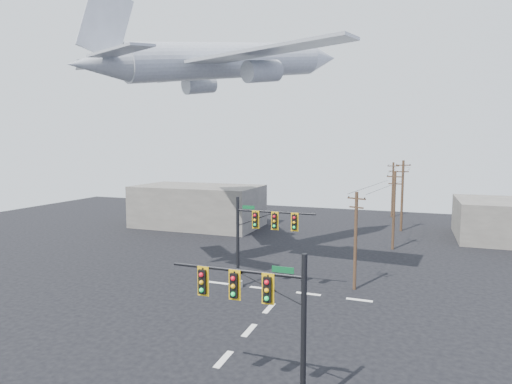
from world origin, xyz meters
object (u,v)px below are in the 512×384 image
at_px(utility_pole_b, 394,209).
at_px(signal_mast_far, 256,238).
at_px(airliner, 230,62).
at_px(signal_mast_near, 268,321).
at_px(utility_pole_a, 356,239).
at_px(utility_pole_d, 393,189).
at_px(utility_pole_c, 402,194).

bearing_deg(utility_pole_b, signal_mast_far, -107.00).
bearing_deg(airliner, utility_pole_b, -19.30).
relative_size(signal_mast_near, utility_pole_b, 0.81).
bearing_deg(utility_pole_a, utility_pole_b, 104.54).
bearing_deg(signal_mast_far, utility_pole_a, 20.44).
height_order(signal_mast_near, airliner, airliner).
bearing_deg(utility_pole_b, signal_mast_near, -85.26).
distance_m(signal_mast_far, utility_pole_a, 8.14).
relative_size(utility_pole_a, airliner, 0.29).
xyz_separation_m(signal_mast_far, utility_pole_b, (9.96, 18.35, 0.38)).
xyz_separation_m(signal_mast_far, airliner, (-4.89, 6.09, 15.46)).
bearing_deg(signal_mast_near, airliner, 117.58).
bearing_deg(utility_pole_d, signal_mast_near, -103.72).
height_order(signal_mast_far, utility_pole_d, utility_pole_d).
xyz_separation_m(signal_mast_near, utility_pole_b, (3.93, 33.17, 0.60)).
bearing_deg(utility_pole_b, airliner, -128.96).
height_order(signal_mast_near, utility_pole_d, utility_pole_d).
bearing_deg(utility_pole_a, airliner, -171.43).
bearing_deg(utility_pole_c, utility_pole_d, 82.48).
distance_m(utility_pole_c, utility_pole_d, 11.92).
distance_m(utility_pole_a, utility_pole_d, 38.91).
height_order(utility_pole_c, airliner, airliner).
bearing_deg(utility_pole_c, signal_mast_far, -125.51).
relative_size(signal_mast_far, utility_pole_b, 0.85).
relative_size(utility_pole_c, utility_pole_d, 1.08).
xyz_separation_m(utility_pole_c, utility_pole_d, (-1.77, 11.78, -0.37)).
bearing_deg(signal_mast_near, utility_pole_a, 84.84).
xyz_separation_m(utility_pole_b, airliner, (-14.85, -12.26, 15.08)).
bearing_deg(utility_pole_d, utility_pole_c, -92.37).
bearing_deg(signal_mast_near, utility_pole_d, 87.20).
xyz_separation_m(utility_pole_b, utility_pole_c, (0.61, 11.60, 0.46)).
xyz_separation_m(signal_mast_near, utility_pole_c, (4.54, 44.77, 1.06)).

